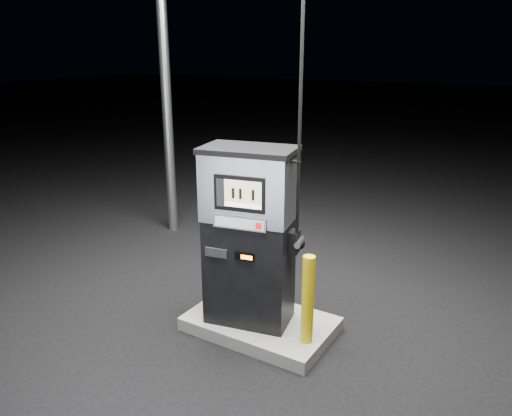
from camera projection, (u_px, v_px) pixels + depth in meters
The scene contains 5 objects.
ground at pixel (261, 330), 5.67m from camera, with size 80.00×80.00×0.00m, color black.
pump_island at pixel (261, 324), 5.65m from camera, with size 1.60×1.00×0.15m, color slate.
fuel_dispenser at pixel (249, 235), 5.31m from camera, with size 1.13×0.77×4.05m.
bollard_left at pixel (208, 268), 5.88m from camera, with size 0.11×0.11×0.85m, color gold.
bollard_right at pixel (308, 300), 5.04m from camera, with size 0.13×0.13×0.96m, color gold.
Camera 1 is at (2.55, -4.26, 3.07)m, focal length 35.00 mm.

